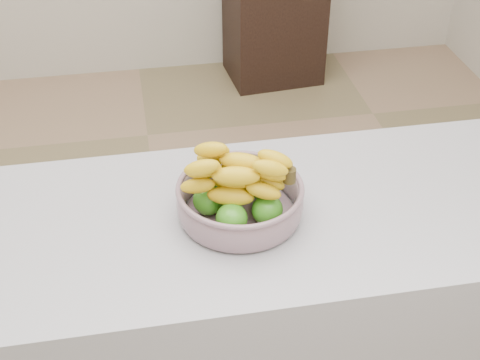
% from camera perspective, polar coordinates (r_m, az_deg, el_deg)
% --- Properties ---
extents(ground, '(4.00, 4.00, 0.00)m').
position_cam_1_polar(ground, '(2.57, -6.02, -10.89)').
color(ground, '#8D7056').
rests_on(ground, ground).
extents(counter, '(2.00, 0.60, 0.90)m').
position_cam_1_polar(counter, '(1.85, -5.19, -14.42)').
color(counter, '#A5A4AC').
rests_on(counter, ground).
extents(cabinet, '(0.55, 0.45, 0.92)m').
position_cam_1_polar(cabinet, '(3.90, 2.96, 14.96)').
color(cabinet, black).
rests_on(cabinet, ground).
extents(fruit_bowl, '(0.29, 0.29, 0.17)m').
position_cam_1_polar(fruit_bowl, '(1.51, -0.02, -1.36)').
color(fruit_bowl, '#8794A2').
rests_on(fruit_bowl, counter).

